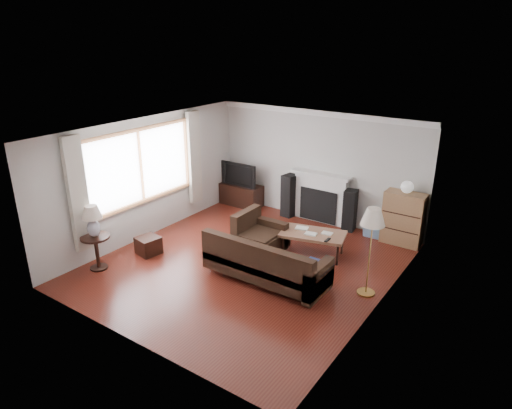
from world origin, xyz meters
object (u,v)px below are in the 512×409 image
Objects in this scene: sectional_sofa at (266,260)px; floor_lamp at (370,252)px; bookshelf at (403,218)px; coffee_table at (312,244)px; side_table at (97,252)px; tv_stand at (241,195)px.

floor_lamp is at bearing 19.70° from sectional_sofa.
bookshelf is at bearing 93.76° from floor_lamp.
bookshelf is at bearing 35.63° from coffee_table.
sectional_sofa is (-1.46, -2.81, -0.16)m from bookshelf.
bookshelf reaches higher than side_table.
side_table is at bearing -152.28° from coffee_table.
bookshelf is at bearing 62.56° from sectional_sofa.
bookshelf is at bearing 44.82° from side_table.
side_table is at bearing -155.85° from floor_lamp.
sectional_sofa is 1.34m from coffee_table.
sectional_sofa reaches higher than side_table.
bookshelf is 1.98m from coffee_table.
coffee_table is (0.21, 1.31, -0.14)m from sectional_sofa.
tv_stand is 1.64× the size of side_table.
floor_lamp is (4.16, -2.19, 0.49)m from tv_stand.
sectional_sofa reaches higher than coffee_table.
coffee_table is (-1.25, -1.50, -0.31)m from bookshelf.
tv_stand is at bearing 132.74° from sectional_sofa.
floor_lamp is 2.35× the size of side_table.
floor_lamp reaches higher than coffee_table.
floor_lamp reaches higher than tv_stand.
side_table is at bearing -135.18° from bookshelf.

